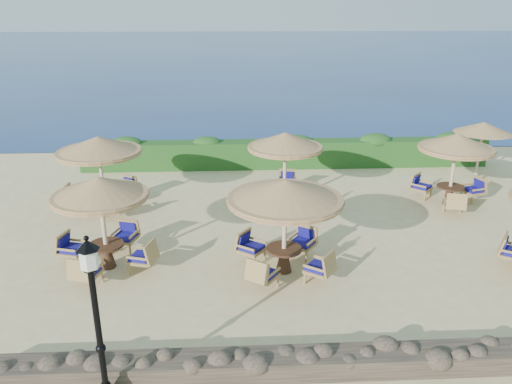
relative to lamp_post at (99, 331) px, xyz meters
name	(u,v)px	position (x,y,z in m)	size (l,w,h in m)	color
ground	(310,236)	(4.80, 6.80, -1.55)	(120.00, 120.00, 0.00)	beige
sea	(244,50)	(4.80, 76.80, -1.55)	(160.00, 160.00, 0.00)	navy
hedge	(286,154)	(4.80, 14.00, -0.95)	(18.00, 0.90, 1.20)	#194315
stone_wall	(359,361)	(4.80, 0.60, -1.33)	(15.00, 0.65, 0.44)	brown
lamp_post	(99,331)	(0.00, 0.00, 0.00)	(0.44, 0.44, 3.31)	black
extra_parasol	(483,128)	(12.60, 12.00, 0.62)	(2.30, 2.30, 2.41)	beige
cafe_set_0	(102,208)	(-1.13, 5.13, 0.21)	(2.88, 2.88, 2.65)	beige
cafe_set_1	(285,207)	(3.73, 4.63, 0.34)	(3.09, 3.09, 2.65)	beige
cafe_set_3	(99,157)	(-2.19, 9.41, 0.39)	(2.93, 2.93, 2.65)	beige
cafe_set_4	(285,153)	(4.27, 9.66, 0.33)	(2.79, 2.79, 2.65)	beige
cafe_set_5	(455,155)	(10.26, 9.21, 0.32)	(2.76, 2.76, 2.65)	beige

